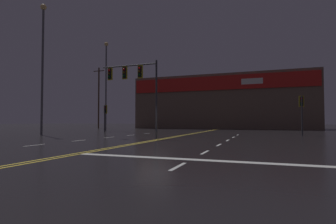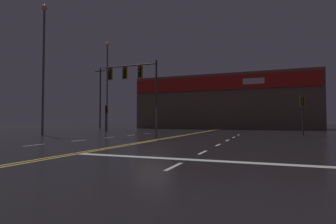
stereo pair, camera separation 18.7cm
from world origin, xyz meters
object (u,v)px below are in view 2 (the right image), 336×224
(streetlight_near_right, at_px, (107,76))
(streetlight_median_approach, at_px, (44,54))
(traffic_signal_corner_northwest, at_px, (106,112))
(traffic_signal_median, at_px, (132,78))
(traffic_signal_corner_northeast, at_px, (303,106))

(streetlight_near_right, xyz_separation_m, streetlight_median_approach, (1.05, -12.07, 0.03))
(traffic_signal_corner_northwest, height_order, streetlight_median_approach, streetlight_median_approach)
(traffic_signal_median, distance_m, streetlight_near_right, 17.21)
(traffic_signal_corner_northwest, bearing_deg, traffic_signal_median, -46.57)
(traffic_signal_corner_northwest, relative_size, traffic_signal_corner_northeast, 0.89)
(traffic_signal_median, relative_size, traffic_signal_corner_northwest, 1.84)
(traffic_signal_median, xyz_separation_m, streetlight_median_approach, (-9.92, 0.86, 2.98))
(streetlight_near_right, bearing_deg, traffic_signal_median, -49.70)
(traffic_signal_median, height_order, streetlight_median_approach, streetlight_median_approach)
(traffic_signal_median, xyz_separation_m, traffic_signal_corner_northeast, (12.70, 8.17, -1.99))
(traffic_signal_median, bearing_deg, traffic_signal_corner_northwest, 133.43)
(traffic_signal_corner_northwest, distance_m, traffic_signal_corner_northeast, 20.95)
(traffic_signal_corner_northeast, xyz_separation_m, streetlight_median_approach, (-22.62, -7.31, 4.98))
(traffic_signal_median, xyz_separation_m, streetlight_near_right, (-10.97, 12.93, 2.96))
(traffic_signal_median, relative_size, streetlight_median_approach, 0.47)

